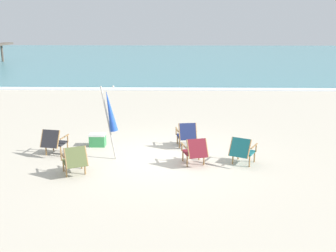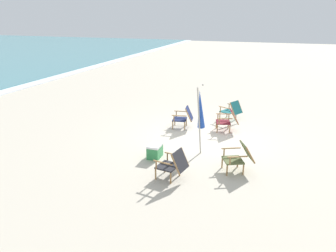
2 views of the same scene
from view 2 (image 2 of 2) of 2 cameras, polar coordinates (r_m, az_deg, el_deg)
ground_plane at (r=11.18m, az=6.12°, el=-1.86°), size 80.00×80.00×0.00m
beach_chair_front_left at (r=12.94m, az=11.05°, el=2.78°), size 0.86×0.93×0.79m
beach_chair_back_right at (r=11.86m, az=2.81°, el=1.64°), size 0.67×0.79×0.80m
beach_chair_front_right at (r=8.81m, az=12.34°, el=-5.17°), size 0.84×0.93×0.78m
beach_chair_back_left at (r=8.19m, az=0.93°, el=-6.58°), size 0.70×0.82×0.80m
beach_chair_mid_center at (r=11.74m, az=10.43°, el=1.12°), size 0.75×0.89×0.78m
umbrella_furled_blue at (r=9.34m, az=5.66°, el=2.82°), size 0.49×0.29×2.10m
cooler_box at (r=9.49m, az=-2.30°, el=-4.36°), size 0.49×0.35×0.40m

